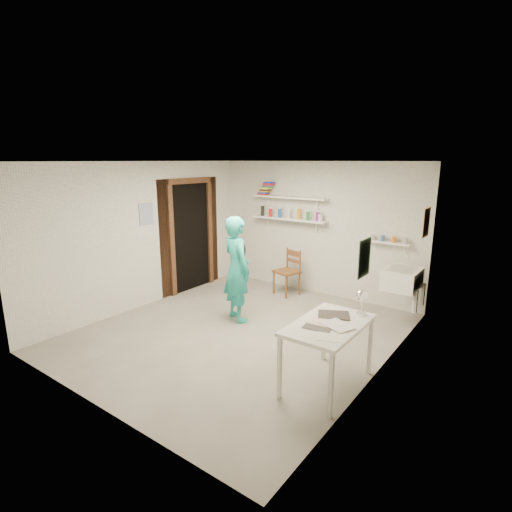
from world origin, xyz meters
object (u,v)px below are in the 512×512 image
Objects in this scene: man at (237,269)px; work_table at (327,355)px; wall_clock at (240,249)px; desk_lamp at (362,296)px; belfast_sink at (402,278)px; wooden_chair at (287,272)px.

man reaches higher than work_table.
wall_clock is 2.33m from desk_lamp.
man reaches higher than desk_lamp.
belfast_sink reaches higher than work_table.
belfast_sink is at bearing 92.26° from desk_lamp.
work_table is 0.75m from desk_lamp.
wooden_chair is (-0.01, 1.46, -0.38)m from man.
belfast_sink is 2.48m from wall_clock.
wooden_chair is (-2.08, 0.11, -0.27)m from belfast_sink.
work_table is at bearing -112.42° from desk_lamp.
wall_clock is at bearing -152.08° from belfast_sink.
desk_lamp is (0.07, -1.80, 0.25)m from belfast_sink.
wall_clock reaches higher than wooden_chair.
man is at bearing 168.16° from desk_lamp.
wall_clock is (-0.09, 0.20, 0.27)m from man.
wall_clock is 2.12× the size of desk_lamp.
desk_lamp is at bearing -25.04° from wooden_chair.
belfast_sink is at bearing 51.89° from wall_clock.
wall_clock is at bearing -77.28° from wooden_chair.
man is 1.87× the size of wooden_chair.
work_table is at bearing -33.46° from wooden_chair.
wooden_chair is (0.08, 1.26, -0.65)m from wall_clock.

